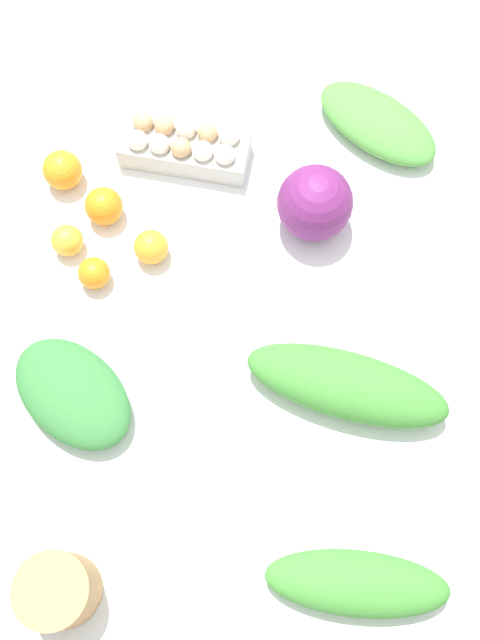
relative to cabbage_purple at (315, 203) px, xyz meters
The scene contains 14 objects.
ground_plane 0.83m from the cabbage_purple, 25.23° to the right, with size 8.00×8.00×0.00m, color #C6B289.
dining_table 0.32m from the cabbage_purple, 25.23° to the right, with size 1.47×1.01×0.71m.
cabbage_purple is the anchor object (origin of this frame).
egg_carton 0.32m from the cabbage_purple, 112.40° to the right, with size 0.12×0.28×0.09m.
paper_bag 0.86m from the cabbage_purple, 23.90° to the right, with size 0.13×0.13×0.12m, color #A87F51.
greens_bunch_dandelion 0.61m from the cabbage_purple, 42.41° to the right, with size 0.26×0.17×0.08m, color #337538.
greens_bunch_chard 0.72m from the cabbage_purple, 11.96° to the left, with size 0.32×0.11×0.08m, color #3D8433.
greens_bunch_scallion 0.38m from the cabbage_purple, 15.60° to the left, with size 0.39×0.13×0.09m, color #3D8433.
greens_bunch_kale 0.27m from the cabbage_purple, 154.32° to the left, with size 0.29×0.15×0.07m, color #4C933D.
orange_0 0.34m from the cabbage_purple, 68.81° to the right, with size 0.07×0.07×0.07m, color orange.
orange_1 0.44m from the cabbage_purple, 83.88° to the right, with size 0.08×0.08×0.08m, color orange.
orange_2 0.54m from the cabbage_purple, 92.75° to the right, with size 0.08×0.08×0.08m, color orange.
orange_3 0.51m from the cabbage_purple, 75.05° to the right, with size 0.07×0.07×0.07m, color #F9A833.
orange_4 0.47m from the cabbage_purple, 65.14° to the right, with size 0.07×0.07×0.07m, color orange.
Camera 1 is at (0.49, 0.07, 2.05)m, focal length 40.00 mm.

